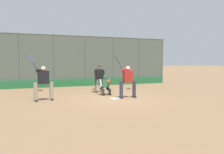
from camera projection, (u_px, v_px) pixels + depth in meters
ground_plane at (115, 99)px, 11.26m from camera, size 160.00×160.00×0.00m
home_plate_marker at (115, 99)px, 11.26m from camera, size 0.43×0.43×0.01m
backstop_fence at (85, 60)px, 17.16m from camera, size 14.41×0.08×3.93m
padding_wall at (85, 82)px, 17.19m from camera, size 14.05×0.18×0.55m
bleachers_beyond at (50, 80)px, 18.40m from camera, size 10.03×1.95×1.16m
batter_at_plate at (128, 81)px, 11.42m from camera, size 1.06×0.59×2.22m
catcher_behind_plate at (106, 85)px, 12.49m from camera, size 0.60×0.69×1.14m
umpire_home at (99, 78)px, 13.49m from camera, size 0.68×0.43×1.66m
batter_on_deck at (43, 82)px, 10.57m from camera, size 1.14×0.58×2.27m
spare_bat_near_backstop at (40, 90)px, 14.40m from camera, size 0.44×0.77×0.07m
spare_bat_by_padding at (94, 89)px, 14.83m from camera, size 0.08×0.90×0.07m
fielding_glove_on_dirt at (129, 88)px, 15.20m from camera, size 0.30×0.23×0.11m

